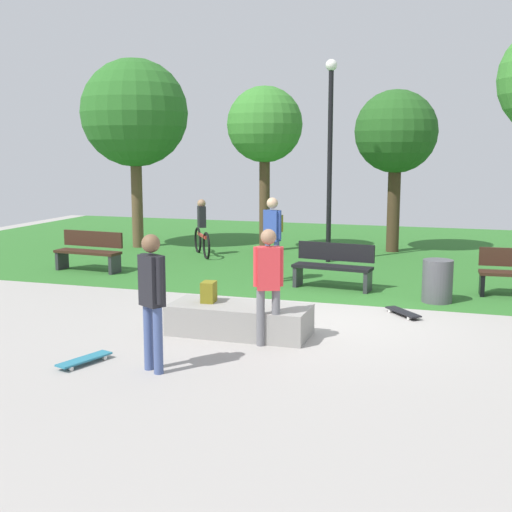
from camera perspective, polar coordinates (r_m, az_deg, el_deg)
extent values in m
plane|color=#9E9993|center=(11.16, 6.45, -5.46)|extent=(28.00, 28.00, 0.00)
cube|color=#2D6B28|center=(18.53, 11.06, 0.29)|extent=(26.60, 12.81, 0.01)
cube|color=gray|center=(10.21, -1.41, -5.45)|extent=(2.13, 0.88, 0.46)
cube|color=olive|center=(10.34, -4.05, -3.07)|extent=(0.23, 0.30, 0.32)
cylinder|color=#3F5184|center=(8.69, -9.16, -6.84)|extent=(0.12, 0.12, 0.86)
cylinder|color=#3F5184|center=(8.51, -8.35, -7.15)|extent=(0.12, 0.12, 0.86)
cube|color=black|center=(8.43, -8.89, -2.09)|extent=(0.38, 0.33, 0.64)
cylinder|color=black|center=(8.56, -9.52, -1.75)|extent=(0.09, 0.09, 0.59)
cylinder|color=black|center=(8.28, -8.25, -2.08)|extent=(0.09, 0.09, 0.59)
sphere|color=brown|center=(8.35, -8.97, 1.07)|extent=(0.23, 0.23, 0.23)
cylinder|color=slate|center=(9.62, 1.71, -5.26)|extent=(0.12, 0.12, 0.82)
cylinder|color=slate|center=(9.61, 0.39, -5.28)|extent=(0.12, 0.12, 0.82)
cube|color=red|center=(9.46, 1.06, -1.05)|extent=(0.37, 0.30, 0.62)
cylinder|color=red|center=(9.47, 2.09, -0.90)|extent=(0.09, 0.09, 0.57)
cylinder|color=red|center=(9.45, 0.03, -0.92)|extent=(0.09, 0.09, 0.57)
sphere|color=#9E7556|center=(9.39, 1.07, 1.65)|extent=(0.22, 0.22, 0.22)
cube|color=teal|center=(9.17, -14.43, -8.51)|extent=(0.44, 0.82, 0.02)
cylinder|color=silver|center=(8.96, -15.48, -9.26)|extent=(0.05, 0.06, 0.06)
cylinder|color=silver|center=(9.08, -16.12, -9.04)|extent=(0.05, 0.06, 0.06)
cylinder|color=silver|center=(9.30, -12.77, -8.47)|extent=(0.05, 0.06, 0.06)
cylinder|color=silver|center=(9.41, -13.42, -8.27)|extent=(0.05, 0.06, 0.06)
cube|color=black|center=(11.64, 12.43, -4.67)|extent=(0.66, 0.74, 0.02)
cylinder|color=silver|center=(11.83, 11.34, -4.61)|extent=(0.06, 0.06, 0.06)
cylinder|color=silver|center=(11.91, 11.98, -4.53)|extent=(0.06, 0.06, 0.06)
cylinder|color=silver|center=(11.38, 12.88, -5.21)|extent=(0.06, 0.06, 0.06)
cylinder|color=silver|center=(11.47, 13.54, -5.12)|extent=(0.06, 0.06, 0.06)
cube|color=black|center=(13.50, 6.52, -0.95)|extent=(1.64, 0.63, 0.06)
cube|color=black|center=(13.66, 6.83, 0.36)|extent=(1.60, 0.25, 0.36)
cube|color=#2D2D33|center=(13.34, 9.51, -2.12)|extent=(0.13, 0.40, 0.45)
cube|color=#2D2D33|center=(13.78, 3.59, -1.65)|extent=(0.13, 0.40, 0.45)
cube|color=black|center=(13.61, 18.71, -2.26)|extent=(0.10, 0.40, 0.45)
cube|color=#331E14|center=(15.84, -14.17, 0.33)|extent=(1.63, 0.58, 0.06)
cube|color=#331E14|center=(15.98, -13.74, 1.43)|extent=(1.60, 0.20, 0.36)
cube|color=#2D2D33|center=(15.45, -11.95, -0.66)|extent=(0.11, 0.40, 0.45)
cube|color=#2D2D33|center=(16.33, -16.21, -0.30)|extent=(0.11, 0.40, 0.45)
cylinder|color=brown|center=(19.36, -10.12, 4.99)|extent=(0.32, 0.32, 2.89)
sphere|color=#286623|center=(19.34, -10.32, 11.92)|extent=(2.99, 2.99, 2.99)
cylinder|color=#42301E|center=(18.61, 11.65, 4.32)|extent=(0.34, 0.34, 2.59)
sphere|color=#23561E|center=(18.55, 11.85, 10.36)|extent=(2.22, 2.22, 2.22)
cylinder|color=#4C3823|center=(18.26, 0.73, 4.80)|extent=(0.29, 0.29, 2.83)
sphere|color=#387F2D|center=(18.21, 0.75, 11.16)|extent=(2.03, 2.03, 2.03)
cylinder|color=black|center=(16.57, 6.30, 7.45)|extent=(0.12, 0.12, 4.65)
sphere|color=silver|center=(16.68, 6.45, 15.88)|extent=(0.28, 0.28, 0.28)
cylinder|color=#4C4C51|center=(12.73, 15.21, -2.08)|extent=(0.55, 0.55, 0.79)
cylinder|color=#3F5184|center=(14.13, 1.77, -0.50)|extent=(0.12, 0.12, 0.87)
cylinder|color=#3F5184|center=(14.24, 1.00, -0.42)|extent=(0.12, 0.12, 0.87)
cube|color=#2D4799|center=(14.07, 1.39, 2.60)|extent=(0.36, 0.27, 0.65)
cylinder|color=#2D4799|center=(13.99, 1.99, 2.67)|extent=(0.09, 0.09, 0.60)
cylinder|color=#2D4799|center=(14.16, 0.80, 2.75)|extent=(0.09, 0.09, 0.60)
sphere|color=tan|center=(14.03, 1.40, 4.53)|extent=(0.24, 0.24, 0.24)
cube|color=olive|center=(14.21, 1.71, 2.80)|extent=(0.29, 0.22, 0.36)
torus|color=black|center=(17.21, -4.25, 0.86)|extent=(0.45, 0.63, 0.72)
torus|color=black|center=(18.28, -4.98, 1.34)|extent=(0.45, 0.63, 0.72)
cube|color=#B22626|center=(17.72, -4.64, 1.75)|extent=(0.59, 0.84, 0.08)
cube|color=black|center=(17.66, -4.66, 3.36)|extent=(0.31, 0.33, 0.56)
sphere|color=#9E7556|center=(17.63, -4.67, 4.49)|extent=(0.22, 0.22, 0.22)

